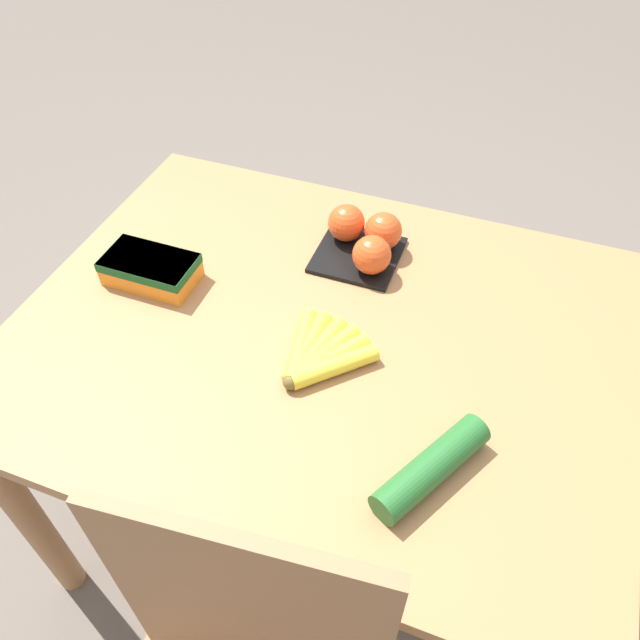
{
  "coord_description": "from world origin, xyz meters",
  "views": [
    {
      "loc": [
        -0.28,
        0.75,
        1.6
      ],
      "look_at": [
        0.0,
        0.0,
        0.76
      ],
      "focal_mm": 35.0,
      "sensor_mm": 36.0,
      "label": 1
    }
  ],
  "objects_px": {
    "tomato_pack": "(365,239)",
    "carrot_bag": "(150,268)",
    "cucumber_near": "(431,467)",
    "banana_bunch": "(319,355)"
  },
  "relations": [
    {
      "from": "tomato_pack",
      "to": "cucumber_near",
      "type": "bearing_deg",
      "value": 118.47
    },
    {
      "from": "banana_bunch",
      "to": "cucumber_near",
      "type": "xyz_separation_m",
      "value": [
        -0.24,
        0.16,
        0.01
      ]
    },
    {
      "from": "carrot_bag",
      "to": "cucumber_near",
      "type": "height_order",
      "value": "carrot_bag"
    },
    {
      "from": "banana_bunch",
      "to": "cucumber_near",
      "type": "relative_size",
      "value": 0.82
    },
    {
      "from": "cucumber_near",
      "to": "banana_bunch",
      "type": "bearing_deg",
      "value": -33.02
    },
    {
      "from": "banana_bunch",
      "to": "cucumber_near",
      "type": "bearing_deg",
      "value": 146.98
    },
    {
      "from": "banana_bunch",
      "to": "tomato_pack",
      "type": "xyz_separation_m",
      "value": [
        0.01,
        -0.31,
        0.03
      ]
    },
    {
      "from": "banana_bunch",
      "to": "cucumber_near",
      "type": "height_order",
      "value": "cucumber_near"
    },
    {
      "from": "tomato_pack",
      "to": "carrot_bag",
      "type": "distance_m",
      "value": 0.45
    },
    {
      "from": "cucumber_near",
      "to": "tomato_pack",
      "type": "bearing_deg",
      "value": -61.53
    }
  ]
}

